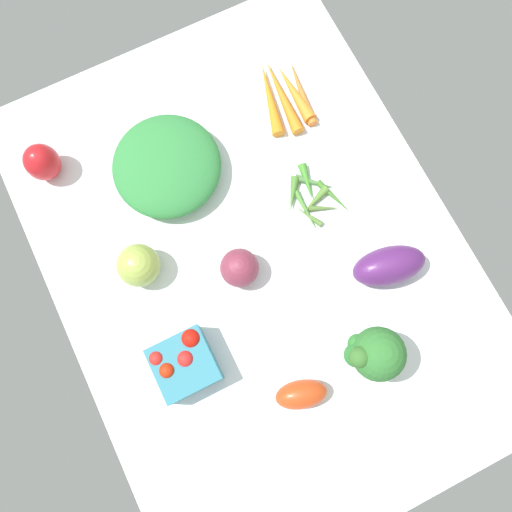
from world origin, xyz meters
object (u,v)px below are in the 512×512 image
at_px(berry_basket, 184,363).
at_px(carrot_bunch, 285,94).
at_px(okra_pile, 311,196).
at_px(red_onion_center, 240,268).
at_px(heirloom_tomato_green, 138,265).
at_px(roma_tomato, 301,394).
at_px(broccoli_head, 375,354).
at_px(eggplant, 389,266).
at_px(leafy_greens_clump, 167,166).
at_px(bell_pepper_red, 42,162).

bearing_deg(berry_basket, carrot_bunch, -45.54).
bearing_deg(okra_pile, red_onion_center, 110.66).
relative_size(heirloom_tomato_green, roma_tomato, 0.86).
distance_m(broccoli_head, okra_pile, 0.33).
height_order(red_onion_center, eggplant, red_onion_center).
relative_size(leafy_greens_clump, eggplant, 1.56).
distance_m(red_onion_center, eggplant, 0.28).
bearing_deg(berry_basket, red_onion_center, -55.88).
bearing_deg(bell_pepper_red, eggplant, -133.52).
relative_size(leafy_greens_clump, heirloom_tomato_green, 2.67).
bearing_deg(okra_pile, roma_tomato, 149.20).
relative_size(red_onion_center, leafy_greens_clump, 0.34).
xyz_separation_m(bell_pepper_red, broccoli_head, (-0.60, -0.39, 0.04)).
distance_m(red_onion_center, okra_pile, 0.21).
distance_m(leafy_greens_clump, eggplant, 0.46).
xyz_separation_m(berry_basket, red_onion_center, (0.11, -0.16, 0.00)).
xyz_separation_m(leafy_greens_clump, heirloom_tomato_green, (-0.16, 0.13, 0.01)).
xyz_separation_m(okra_pile, roma_tomato, (-0.32, 0.19, 0.02)).
bearing_deg(carrot_bunch, roma_tomato, 155.63).
bearing_deg(broccoli_head, red_onion_center, 29.41).
height_order(berry_basket, broccoli_head, broccoli_head).
relative_size(eggplant, heirloom_tomato_green, 1.71).
distance_m(carrot_bunch, heirloom_tomato_green, 0.46).
relative_size(red_onion_center, okra_pile, 0.54).
bearing_deg(carrot_bunch, heirloom_tomato_green, 116.34).
distance_m(broccoli_head, carrot_bunch, 0.55).
xyz_separation_m(red_onion_center, carrot_bunch, (0.29, -0.24, -0.02)).
height_order(broccoli_head, eggplant, broccoli_head).
height_order(bell_pepper_red, leafy_greens_clump, bell_pepper_red).
height_order(bell_pepper_red, okra_pile, bell_pepper_red).
relative_size(berry_basket, eggplant, 0.75).
bearing_deg(roma_tomato, bell_pepper_red, 128.79).
relative_size(berry_basket, carrot_bunch, 0.59).
height_order(berry_basket, roma_tomato, berry_basket).
xyz_separation_m(eggplant, carrot_bunch, (0.41, 0.01, -0.02)).
xyz_separation_m(eggplant, heirloom_tomato_green, (0.21, 0.41, 0.00)).
height_order(berry_basket, leafy_greens_clump, berry_basket).
relative_size(bell_pepper_red, heirloom_tomato_green, 1.07).
relative_size(okra_pile, roma_tomato, 1.44).
relative_size(carrot_bunch, heirloom_tomato_green, 2.20).
bearing_deg(eggplant, red_onion_center, 166.78).
bearing_deg(eggplant, roma_tomato, -139.77).
xyz_separation_m(broccoli_head, roma_tomato, (-0.01, 0.14, -0.05)).
relative_size(broccoli_head, okra_pile, 0.96).
bearing_deg(leafy_greens_clump, berry_basket, 160.39).
bearing_deg(leafy_greens_clump, roma_tomato, -175.88).
distance_m(broccoli_head, heirloom_tomato_green, 0.45).
height_order(carrot_bunch, heirloom_tomato_green, heirloom_tomato_green).
relative_size(eggplant, carrot_bunch, 0.78).
height_order(eggplant, heirloom_tomato_green, heirloom_tomato_green).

